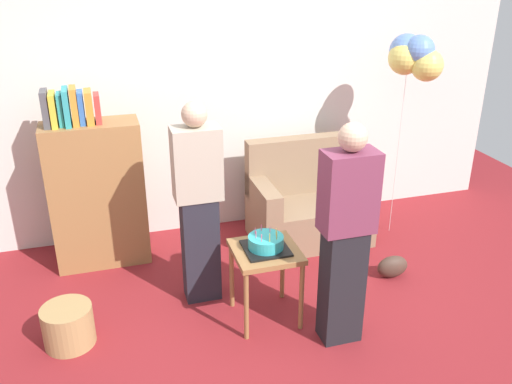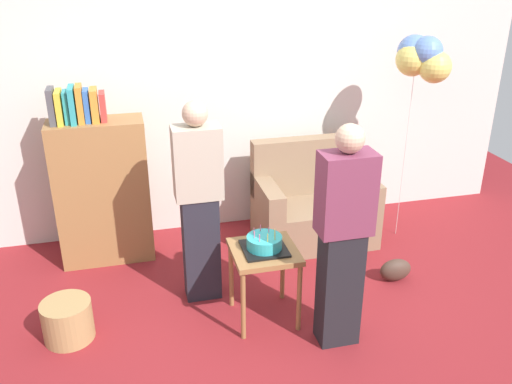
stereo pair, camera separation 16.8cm
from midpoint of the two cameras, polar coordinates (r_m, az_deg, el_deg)
ground_plane at (r=4.11m, az=4.07°, el=-15.48°), size 8.00×8.00×0.00m
wall_back at (r=5.31m, az=-2.39°, el=10.20°), size 6.00×0.10×2.70m
couch at (r=5.33m, az=6.81°, el=-1.43°), size 1.10×0.70×0.96m
bookshelf at (r=4.97m, az=-14.85°, el=0.42°), size 0.80×0.36×1.60m
side_table at (r=4.08m, az=2.05°, el=-7.11°), size 0.48×0.48×0.60m
birthday_cake at (r=4.01m, az=2.08°, el=-5.38°), size 0.32×0.32×0.17m
person_blowing_candles at (r=4.21m, az=-4.81°, el=-1.12°), size 0.36×0.22×1.63m
person_holding_cake at (r=3.75m, az=10.29°, el=-4.76°), size 0.36×0.22×1.63m
wicker_basket at (r=4.27m, az=-17.92°, el=-12.61°), size 0.36×0.36×0.30m
handbag at (r=4.90m, az=15.26°, el=-7.84°), size 0.28×0.14×0.20m
balloon_bunch at (r=5.18m, az=17.73°, el=13.20°), size 0.44×0.47×1.93m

